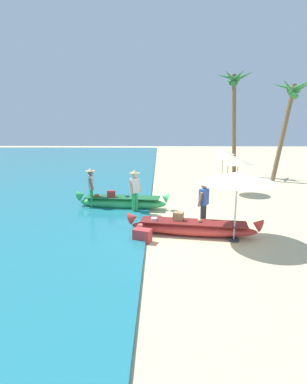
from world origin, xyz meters
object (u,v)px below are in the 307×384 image
at_px(boat_red_foreground, 192,227).
at_px(cooler_box, 142,235).
at_px(person_vendor_hatted, 135,188).
at_px(palm_tree_tall_inland, 234,95).
at_px(person_vendor_assistant, 91,185).
at_px(palm_tree_leaning_seaward, 291,102).
at_px(boat_green_midground, 122,202).
at_px(patio_umbrella_large, 238,177).
at_px(person_tourist_customer, 204,203).

relative_size(boat_red_foreground, cooler_box, 8.24).
height_order(person_vendor_hatted, cooler_box, person_vendor_hatted).
bearing_deg(palm_tree_tall_inland, person_vendor_assistant, -132.28).
xyz_separation_m(person_vendor_hatted, cooler_box, (0.48, -3.11, -0.85)).
xyz_separation_m(person_vendor_assistant, palm_tree_tall_inland, (8.10, 8.91, 4.56)).
bearing_deg(cooler_box, palm_tree_leaning_seaward, 70.19).
height_order(boat_red_foreground, palm_tree_tall_inland, palm_tree_tall_inland).
bearing_deg(boat_green_midground, patio_umbrella_large, -41.97).
relative_size(person_vendor_hatted, patio_umbrella_large, 0.75).
bearing_deg(person_vendor_assistant, boat_green_midground, -0.72).
bearing_deg(person_tourist_customer, patio_umbrella_large, -51.08).
bearing_deg(patio_umbrella_large, palm_tree_tall_inland, 77.80).
height_order(boat_green_midground, patio_umbrella_large, patio_umbrella_large).
bearing_deg(person_vendor_hatted, cooler_box, -81.23).
xyz_separation_m(patio_umbrella_large, palm_tree_tall_inland, (2.71, 12.55, 3.54)).
height_order(boat_green_midground, person_vendor_assistant, person_vendor_assistant).
bearing_deg(palm_tree_leaning_seaward, patio_umbrella_large, -118.91).
bearing_deg(cooler_box, palm_tree_tall_inland, 85.82).
relative_size(person_vendor_assistant, cooler_box, 3.30).
height_order(patio_umbrella_large, palm_tree_leaning_seaward, palm_tree_leaning_seaward).
xyz_separation_m(person_vendor_assistant, patio_umbrella_large, (5.39, -3.64, 1.02)).
bearing_deg(palm_tree_tall_inland, boat_green_midground, -127.05).
bearing_deg(palm_tree_leaning_seaward, person_vendor_assistant, -149.22).
relative_size(boat_green_midground, person_vendor_hatted, 2.28).
xyz_separation_m(boat_green_midground, person_vendor_hatted, (0.61, -0.66, 0.76)).
distance_m(boat_red_foreground, person_vendor_assistant, 5.24).
bearing_deg(patio_umbrella_large, person_tourist_customer, 128.92).
bearing_deg(cooler_box, boat_green_midground, 125.92).
relative_size(patio_umbrella_large, palm_tree_tall_inland, 0.34).
distance_m(patio_umbrella_large, palm_tree_tall_inland, 13.32).
xyz_separation_m(boat_red_foreground, palm_tree_tall_inland, (3.99, 12.07, 5.34)).
height_order(patio_umbrella_large, palm_tree_tall_inland, palm_tree_tall_inland).
bearing_deg(boat_green_midground, person_tourist_customer, -38.97).
xyz_separation_m(boat_red_foreground, cooler_box, (-1.66, -0.63, -0.06)).
height_order(palm_tree_leaning_seaward, cooler_box, palm_tree_leaning_seaward).
bearing_deg(person_vendor_assistant, person_vendor_hatted, -19.01).
distance_m(boat_red_foreground, boat_green_midground, 4.17).
xyz_separation_m(boat_red_foreground, patio_umbrella_large, (1.28, -0.48, 1.80)).
height_order(person_vendor_assistant, cooler_box, person_vendor_assistant).
bearing_deg(person_vendor_hatted, palm_tree_leaning_seaward, 38.67).
distance_m(boat_red_foreground, patio_umbrella_large, 2.26).
height_order(palm_tree_tall_inland, palm_tree_leaning_seaward, palm_tree_tall_inland).
distance_m(boat_red_foreground, person_tourist_customer, 1.00).
bearing_deg(person_vendor_assistant, cooler_box, -57.11).
xyz_separation_m(boat_red_foreground, person_tourist_customer, (0.43, 0.57, 0.70)).
bearing_deg(person_vendor_hatted, patio_umbrella_large, -40.91).
xyz_separation_m(person_vendor_hatted, palm_tree_leaning_seaward, (9.05, 7.25, 3.89)).
bearing_deg(person_vendor_hatted, boat_red_foreground, -49.29).
bearing_deg(person_tourist_customer, person_vendor_hatted, 143.37).
distance_m(person_vendor_hatted, palm_tree_tall_inland, 12.25).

